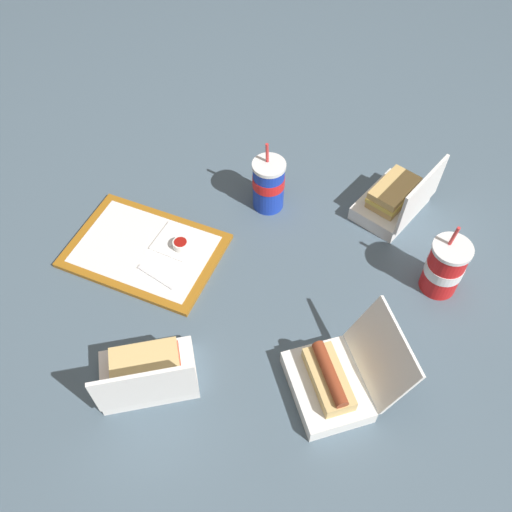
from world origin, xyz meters
name	(u,v)px	position (x,y,z in m)	size (l,w,h in m)	color
ground_plane	(266,285)	(0.00, 0.00, 0.00)	(3.20, 3.20, 0.00)	#4C6070
food_tray	(145,250)	(0.32, -0.05, 0.01)	(0.42, 0.34, 0.01)	#A56619
ketchup_cup	(181,245)	(0.22, -0.07, 0.03)	(0.04, 0.04, 0.02)	white
napkin_stack	(176,241)	(0.24, -0.08, 0.02)	(0.10, 0.10, 0.00)	white
plastic_fork	(156,277)	(0.26, 0.03, 0.02)	(0.11, 0.01, 0.01)	white
clamshell_hotdog_front	(334,380)	(-0.18, 0.24, 0.04)	(0.28, 0.26, 0.17)	white
clamshell_sandwich_right	(395,200)	(-0.29, -0.29, 0.04)	(0.22, 0.24, 0.17)	white
clamshell_sandwich_left	(147,373)	(0.20, 0.29, 0.04)	(0.24, 0.20, 0.17)	white
soda_cup_left	(269,184)	(0.03, -0.26, 0.08)	(0.09, 0.09, 0.21)	#1938B7
soda_cup_front	(445,267)	(-0.41, -0.07, 0.07)	(0.09, 0.09, 0.21)	red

